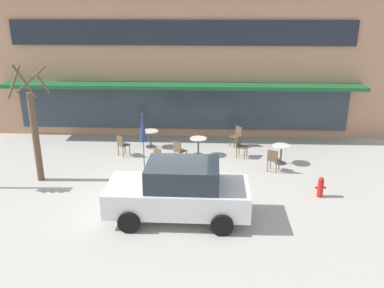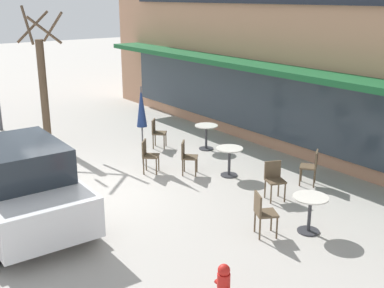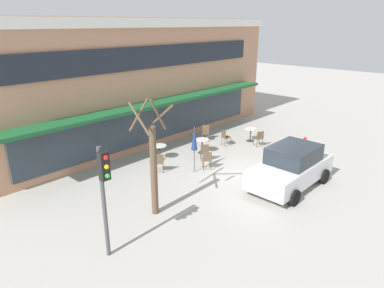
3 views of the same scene
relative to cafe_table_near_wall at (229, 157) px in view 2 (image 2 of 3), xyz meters
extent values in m
plane|color=#ADA8A0|center=(-0.84, -3.44, -0.52)|extent=(80.00, 80.00, 0.00)
cube|color=tan|center=(-0.84, 6.56, 2.84)|extent=(19.28, 8.00, 6.71)
cube|color=#19592D|center=(-0.84, 2.01, 2.03)|extent=(16.39, 1.10, 0.16)
cube|color=#2D3842|center=(-0.84, 2.50, 0.83)|extent=(15.42, 0.10, 1.90)
cylinder|color=#333338|center=(0.00, 0.00, -0.50)|extent=(0.44, 0.44, 0.03)
cylinder|color=#333338|center=(0.00, 0.00, -0.14)|extent=(0.07, 0.07, 0.70)
cylinder|color=silver|center=(0.00, 0.00, 0.23)|extent=(0.70, 0.70, 0.03)
cylinder|color=#333338|center=(3.33, -0.77, -0.50)|extent=(0.44, 0.44, 0.03)
cylinder|color=#333338|center=(3.33, -0.77, -0.14)|extent=(0.07, 0.07, 0.70)
cylinder|color=silver|center=(3.33, -0.77, 0.23)|extent=(0.70, 0.70, 0.03)
cylinder|color=#333338|center=(-2.15, 0.92, -0.50)|extent=(0.44, 0.44, 0.03)
cylinder|color=#333338|center=(-2.15, 0.92, -0.14)|extent=(0.07, 0.07, 0.70)
cylinder|color=silver|center=(-2.15, 0.92, 0.23)|extent=(0.70, 0.70, 0.03)
cylinder|color=#4C4C51|center=(-2.09, -1.36, 0.58)|extent=(0.04, 0.04, 2.20)
cone|color=navy|center=(-2.09, -1.36, 1.13)|extent=(0.28, 0.28, 1.10)
cylinder|color=brown|center=(2.04, -0.08, -0.29)|extent=(0.04, 0.04, 0.45)
cylinder|color=brown|center=(1.91, -0.40, -0.29)|extent=(0.04, 0.04, 0.45)
cylinder|color=brown|center=(1.72, 0.04, -0.29)|extent=(0.04, 0.04, 0.45)
cylinder|color=brown|center=(1.60, -0.27, -0.29)|extent=(0.04, 0.04, 0.45)
cube|color=brown|center=(1.82, -0.18, -0.05)|extent=(0.52, 0.52, 0.04)
cube|color=brown|center=(1.65, -0.11, 0.17)|extent=(0.18, 0.39, 0.40)
cylinder|color=brown|center=(-3.14, 0.10, -0.29)|extent=(0.04, 0.04, 0.45)
cylinder|color=brown|center=(-2.89, -0.13, -0.29)|extent=(0.04, 0.04, 0.45)
cylinder|color=brown|center=(-3.37, -0.15, -0.29)|extent=(0.04, 0.04, 0.45)
cylinder|color=brown|center=(-3.12, -0.38, -0.29)|extent=(0.04, 0.04, 0.45)
cube|color=brown|center=(-3.13, -0.14, -0.05)|extent=(0.57, 0.57, 0.04)
cube|color=brown|center=(-3.25, -0.28, 0.17)|extent=(0.32, 0.30, 0.40)
cylinder|color=brown|center=(-0.71, -0.52, -0.29)|extent=(0.04, 0.04, 0.45)
cylinder|color=brown|center=(-0.46, -0.75, -0.29)|extent=(0.04, 0.04, 0.45)
cylinder|color=brown|center=(-0.94, -0.77, -0.29)|extent=(0.04, 0.04, 0.45)
cylinder|color=brown|center=(-0.69, -1.00, -0.29)|extent=(0.04, 0.04, 0.45)
cube|color=brown|center=(-0.70, -0.76, -0.05)|extent=(0.57, 0.57, 0.04)
cube|color=brown|center=(-0.82, -0.89, 0.17)|extent=(0.32, 0.30, 0.40)
cylinder|color=brown|center=(2.85, -1.33, -0.29)|extent=(0.04, 0.04, 0.45)
cylinder|color=brown|center=(3.15, -1.49, -0.29)|extent=(0.04, 0.04, 0.45)
cylinder|color=brown|center=(2.69, -1.64, -0.29)|extent=(0.04, 0.04, 0.45)
cylinder|color=brown|center=(3.00, -1.79, -0.29)|extent=(0.04, 0.04, 0.45)
cube|color=brown|center=(2.92, -1.56, -0.05)|extent=(0.54, 0.54, 0.04)
cube|color=brown|center=(2.84, -1.72, 0.17)|extent=(0.37, 0.22, 0.40)
cylinder|color=brown|center=(-1.40, -1.28, -0.29)|extent=(0.04, 0.04, 0.45)
cylinder|color=brown|center=(-1.15, -1.51, -0.29)|extent=(0.04, 0.04, 0.45)
cylinder|color=brown|center=(-1.63, -1.53, -0.29)|extent=(0.04, 0.04, 0.45)
cylinder|color=brown|center=(-1.38, -1.76, -0.29)|extent=(0.04, 0.04, 0.45)
cube|color=brown|center=(-1.39, -1.52, -0.05)|extent=(0.57, 0.57, 0.04)
cube|color=brown|center=(-1.52, -1.65, 0.17)|extent=(0.32, 0.30, 0.40)
cylinder|color=brown|center=(1.59, 0.93, -0.29)|extent=(0.04, 0.04, 0.45)
cylinder|color=brown|center=(1.39, 1.21, -0.29)|extent=(0.04, 0.04, 0.45)
cylinder|color=brown|center=(1.86, 1.13, -0.29)|extent=(0.04, 0.04, 0.45)
cylinder|color=brown|center=(1.67, 1.41, -0.29)|extent=(0.04, 0.04, 0.45)
cube|color=brown|center=(1.63, 1.17, -0.05)|extent=(0.56, 0.56, 0.04)
cube|color=brown|center=(1.77, 1.28, 0.17)|extent=(0.27, 0.35, 0.40)
cube|color=silver|center=(-0.46, -5.24, 0.18)|extent=(4.22, 1.86, 0.76)
cube|color=#232B33|center=(-0.31, -5.25, 0.90)|extent=(2.12, 1.63, 0.68)
cylinder|color=black|center=(-1.75, -4.33, -0.20)|extent=(0.64, 0.23, 0.64)
cylinder|color=black|center=(0.86, -4.36, -0.20)|extent=(0.64, 0.23, 0.64)
cylinder|color=brown|center=(-5.67, -2.75, 1.11)|extent=(0.24, 0.24, 3.25)
cylinder|color=brown|center=(-5.18, -2.73, 3.03)|extent=(0.13, 1.03, 0.85)
cylinder|color=brown|center=(-5.79, -2.25, 3.08)|extent=(1.07, 0.33, 0.94)
cylinder|color=brown|center=(-6.16, -2.74, 3.09)|extent=(0.11, 1.05, 0.96)
cylinder|color=brown|center=(-5.65, -3.07, 3.17)|extent=(0.70, 0.11, 1.11)
sphere|color=red|center=(4.16, -3.68, 0.09)|extent=(0.19, 0.19, 0.19)
cylinder|color=red|center=(4.03, -3.68, -0.19)|extent=(0.10, 0.07, 0.07)
camera|label=1|loc=(0.42, -16.05, 5.68)|focal=38.00mm
camera|label=2|loc=(8.93, -7.78, 4.00)|focal=45.00mm
camera|label=3|loc=(-12.65, -11.07, 5.95)|focal=32.00mm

